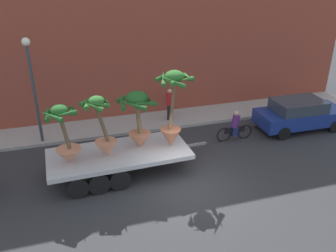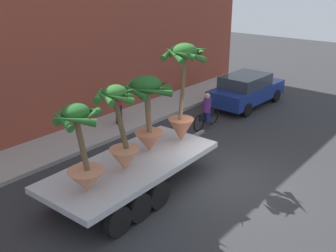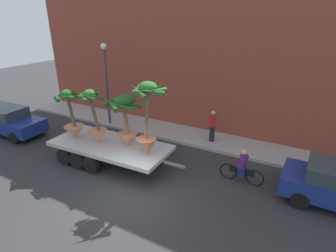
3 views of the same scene
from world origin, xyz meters
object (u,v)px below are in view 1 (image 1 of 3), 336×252
object	(u,v)px
flatbed_trailer	(113,158)
potted_palm_extra	(172,110)
parked_car	(300,114)
street_lamp	(32,78)
potted_palm_front	(103,131)
pedestrian_near_gate	(170,104)
potted_palm_middle	(138,117)
cyclist	(235,127)
potted_palm_rear	(65,138)

from	to	relation	value
flatbed_trailer	potted_palm_extra	bearing A→B (deg)	-3.05
parked_car	street_lamp	distance (m)	12.93
potted_palm_front	pedestrian_near_gate	xyz separation A→B (m)	(3.99, 4.40, -1.02)
potted_palm_middle	parked_car	bearing A→B (deg)	8.94
parked_car	street_lamp	bearing A→B (deg)	170.60
potted_palm_front	cyclist	xyz separation A→B (m)	(6.36, 1.52, -1.40)
potted_palm_rear	potted_palm_middle	bearing A→B (deg)	8.84
potted_palm_front	cyclist	distance (m)	6.68
flatbed_trailer	potted_palm_front	xyz separation A→B (m)	(-0.33, -0.18, 1.30)
flatbed_trailer	potted_palm_extra	xyz separation A→B (m)	(2.43, -0.13, 1.81)
potted_palm_front	cyclist	world-z (taller)	potted_palm_front
potted_palm_middle	street_lamp	world-z (taller)	street_lamp
potted_palm_rear	parked_car	xyz separation A→B (m)	(11.42, 1.79, -1.18)
pedestrian_near_gate	potted_palm_extra	bearing A→B (deg)	-105.84
potted_palm_extra	parked_car	xyz separation A→B (m)	(7.30, 1.65, -1.75)
potted_palm_middle	parked_car	world-z (taller)	potted_palm_middle
cyclist	pedestrian_near_gate	bearing A→B (deg)	129.40
potted_palm_middle	street_lamp	size ratio (longest dim) A/B	0.50
potted_palm_rear	potted_palm_middle	size ratio (longest dim) A/B	0.98
flatbed_trailer	cyclist	size ratio (longest dim) A/B	3.59
parked_car	potted_palm_rear	bearing A→B (deg)	-171.08
potted_palm_rear	potted_palm_extra	size ratio (longest dim) A/B	0.74
flatbed_trailer	potted_palm_extra	size ratio (longest dim) A/B	2.08
potted_palm_extra	cyclist	size ratio (longest dim) A/B	1.73
potted_palm_front	pedestrian_near_gate	world-z (taller)	potted_palm_front
potted_palm_middle	street_lamp	distance (m)	5.28
potted_palm_extra	parked_car	size ratio (longest dim) A/B	0.70
potted_palm_front	pedestrian_near_gate	bearing A→B (deg)	47.79
potted_palm_rear	potted_palm_middle	world-z (taller)	potted_palm_middle
flatbed_trailer	pedestrian_near_gate	size ratio (longest dim) A/B	3.86
potted_palm_rear	potted_palm_extra	world-z (taller)	potted_palm_extra
flatbed_trailer	potted_palm_front	world-z (taller)	potted_palm_front
cyclist	parked_car	size ratio (longest dim) A/B	0.41
flatbed_trailer	parked_car	distance (m)	9.84
potted_palm_middle	potted_palm_front	world-z (taller)	potted_palm_front
flatbed_trailer	street_lamp	size ratio (longest dim) A/B	1.37
potted_palm_front	parked_car	bearing A→B (deg)	9.59
potted_palm_middle	potted_palm_front	distance (m)	1.49
potted_palm_rear	parked_car	world-z (taller)	potted_palm_rear
potted_palm_rear	pedestrian_near_gate	size ratio (longest dim) A/B	1.37
potted_palm_middle	cyclist	world-z (taller)	potted_palm_middle
flatbed_trailer	potted_palm_middle	distance (m)	1.91
potted_palm_middle	potted_palm_front	size ratio (longest dim) A/B	0.96
potted_palm_middle	pedestrian_near_gate	distance (m)	4.96
cyclist	potted_palm_rear	bearing A→B (deg)	-168.19
potted_palm_middle	pedestrian_near_gate	bearing A→B (deg)	57.73
potted_palm_front	potted_palm_extra	distance (m)	2.80
cyclist	street_lamp	distance (m)	9.47
potted_palm_middle	cyclist	distance (m)	5.33
potted_palm_front	street_lamp	xyz separation A→B (m)	(-2.48, 3.77, 1.16)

